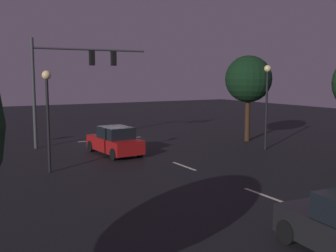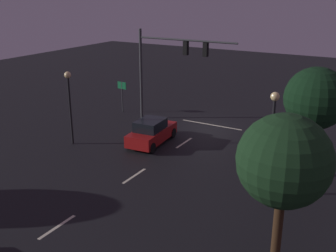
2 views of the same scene
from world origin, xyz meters
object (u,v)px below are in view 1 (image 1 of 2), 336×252
at_px(car_approaching, 115,141).
at_px(tree_left_far, 248,79).
at_px(traffic_signal_assembly, 71,72).
at_px(street_lamp_right_kerb, 47,102).
at_px(street_lamp_left_kerb, 267,91).

xyz_separation_m(car_approaching, tree_left_far, (-10.33, -0.03, 3.68)).
xyz_separation_m(traffic_signal_assembly, street_lamp_right_kerb, (3.30, 7.28, -1.52)).
xyz_separation_m(street_lamp_left_kerb, tree_left_far, (-1.28, -3.31, 0.73)).
bearing_deg(tree_left_far, street_lamp_right_kerb, 10.78).
distance_m(street_lamp_left_kerb, tree_left_far, 3.62).
relative_size(traffic_signal_assembly, street_lamp_left_kerb, 1.49).
distance_m(car_approaching, tree_left_far, 10.97).
relative_size(traffic_signal_assembly, tree_left_far, 1.30).
height_order(street_lamp_right_kerb, tree_left_far, tree_left_far).
height_order(traffic_signal_assembly, car_approaching, traffic_signal_assembly).
bearing_deg(car_approaching, street_lamp_right_kerb, 31.63).
xyz_separation_m(street_lamp_left_kerb, street_lamp_right_kerb, (13.61, -0.47, -0.26)).
distance_m(street_lamp_left_kerb, street_lamp_right_kerb, 13.62).
distance_m(traffic_signal_assembly, car_approaching, 6.27).
bearing_deg(traffic_signal_assembly, tree_left_far, 159.03).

